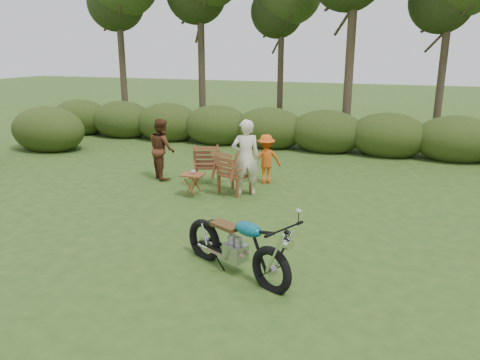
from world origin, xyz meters
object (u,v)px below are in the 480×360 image
(lawn_chair_left, at_px, (207,183))
(child, at_px, (266,183))
(lawn_chair_right, at_px, (235,193))
(cup, at_px, (193,172))
(adult_b, at_px, (163,178))
(side_table, at_px, (193,185))
(adult_a, at_px, (246,195))
(motorcycle, at_px, (236,272))

(lawn_chair_left, bearing_deg, child, 179.64)
(lawn_chair_right, xyz_separation_m, lawn_chair_left, (-0.98, 0.57, 0.00))
(cup, xyz_separation_m, adult_b, (-1.44, 1.14, -0.59))
(lawn_chair_right, relative_size, adult_b, 0.66)
(side_table, distance_m, adult_a, 1.28)
(cup, xyz_separation_m, adult_a, (1.14, 0.47, -0.59))
(cup, distance_m, adult_a, 1.37)
(lawn_chair_right, xyz_separation_m, adult_a, (0.29, -0.05, 0.00))
(lawn_chair_left, bearing_deg, adult_a, 133.10)
(cup, bearing_deg, adult_a, 22.56)
(cup, bearing_deg, child, 51.42)
(cup, distance_m, child, 2.16)
(motorcycle, height_order, adult_b, adult_b)
(adult_a, distance_m, child, 1.16)
(adult_b, height_order, child, adult_b)
(side_table, xyz_separation_m, adult_a, (1.14, 0.51, -0.27))
(lawn_chair_right, relative_size, cup, 8.99)
(child, bearing_deg, lawn_chair_right, 35.53)
(lawn_chair_left, distance_m, side_table, 1.17)
(adult_b, bearing_deg, adult_a, -151.53)
(lawn_chair_left, height_order, side_table, side_table)
(lawn_chair_left, relative_size, side_table, 1.94)
(side_table, xyz_separation_m, cup, (0.00, 0.03, 0.32))
(motorcycle, relative_size, lawn_chair_left, 2.01)
(side_table, xyz_separation_m, child, (1.30, 1.66, -0.27))
(motorcycle, distance_m, adult_b, 5.83)
(motorcycle, relative_size, side_table, 3.90)
(lawn_chair_right, bearing_deg, adult_a, -169.41)
(motorcycle, height_order, side_table, motorcycle)
(cup, bearing_deg, side_table, -92.45)
(side_table, bearing_deg, cup, 87.55)
(side_table, bearing_deg, adult_a, 23.99)
(lawn_chair_right, xyz_separation_m, child, (0.45, 1.10, 0.00))
(lawn_chair_left, xyz_separation_m, adult_a, (1.27, -0.63, 0.00))
(adult_b, relative_size, child, 1.27)
(lawn_chair_left, bearing_deg, adult_b, -22.20)
(motorcycle, bearing_deg, adult_a, 133.03)
(adult_a, relative_size, child, 1.43)
(child, bearing_deg, side_table, 19.62)
(adult_a, xyz_separation_m, adult_b, (-2.58, 0.66, 0.00))
(lawn_chair_left, relative_size, cup, 8.86)
(adult_a, bearing_deg, side_table, -4.99)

